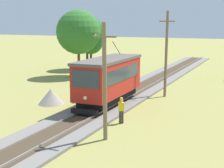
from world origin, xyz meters
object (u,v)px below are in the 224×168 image
red_tram (109,79)px  second_worker (84,90)px  tree_right_near (78,32)px  utility_pole_mid (166,53)px  track_worker (121,109)px  tree_left_near (91,42)px  utility_pole_near_tram (105,81)px  tree_left_far (87,34)px  gravel_pile (51,96)px

red_tram → second_worker: 2.85m
tree_right_near → utility_pole_mid: bearing=-30.0°
red_tram → second_worker: red_tram is taller
track_worker → tree_right_near: 21.50m
utility_pole_mid → tree_left_near: size_ratio=1.40×
second_worker → red_tram: bearing=72.9°
track_worker → second_worker: size_ratio=1.00×
utility_pole_mid → track_worker: size_ratio=4.25×
second_worker → tree_left_near: size_ratio=0.33×
red_tram → second_worker: bearing=167.8°
utility_pole_near_tram → tree_left_far: size_ratio=0.91×
gravel_pile → second_worker: 2.77m
second_worker → tree_left_near: (-8.43, 18.43, 2.77)m
utility_pole_mid → second_worker: utility_pole_mid is taller
tree_left_near → tree_right_near: bearing=-77.1°
tree_right_near → track_worker: bearing=-54.2°
track_worker → tree_left_near: tree_left_near is taller
tree_left_near → tree_right_near: size_ratio=0.68×
red_tram → utility_pole_mid: bearing=59.9°
gravel_pile → tree_right_near: 15.67m
second_worker → tree_left_far: size_ratio=0.24×
red_tram → utility_pole_mid: size_ratio=1.13×
second_worker → tree_right_near: bearing=-155.1°
utility_pole_mid → tree_left_far: (-14.71, 13.49, 1.01)m
utility_pole_near_tram → tree_left_near: utility_pole_near_tram is taller
red_tram → gravel_pile: (-4.56, -1.30, -1.55)m
utility_pole_near_tram → tree_left_far: (-14.71, 26.77, 1.45)m
track_worker → tree_left_near: 27.14m
utility_pole_near_tram → utility_pole_mid: 13.28m
track_worker → tree_right_near: tree_right_near is taller
utility_pole_near_tram → gravel_pile: 10.49m
red_tram → gravel_pile: size_ratio=4.01×
red_tram → tree_left_far: 22.37m
second_worker → tree_left_far: (-9.02, 18.42, 3.91)m
red_tram → tree_left_far: tree_left_far is taller
track_worker → tree_left_near: (-13.73, 23.25, 2.77)m
utility_pole_near_tram → track_worker: 4.32m
red_tram → tree_left_near: 21.97m
track_worker → tree_left_far: (-14.32, 23.24, 3.91)m
second_worker → tree_left_far: 20.88m
utility_pole_mid → gravel_pile: 10.78m
tree_right_near → second_worker: bearing=-60.2°
utility_pole_near_tram → tree_right_near: tree_right_near is taller
red_tram → track_worker: 5.24m
second_worker → track_worker: bearing=42.9°
second_worker → utility_pole_mid: bearing=126.0°
gravel_pile → tree_right_near: bearing=109.4°
tree_left_near → utility_pole_mid: bearing=-43.7°
track_worker → tree_left_near: size_ratio=0.33×
utility_pole_near_tram → utility_pole_mid: bearing=90.0°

